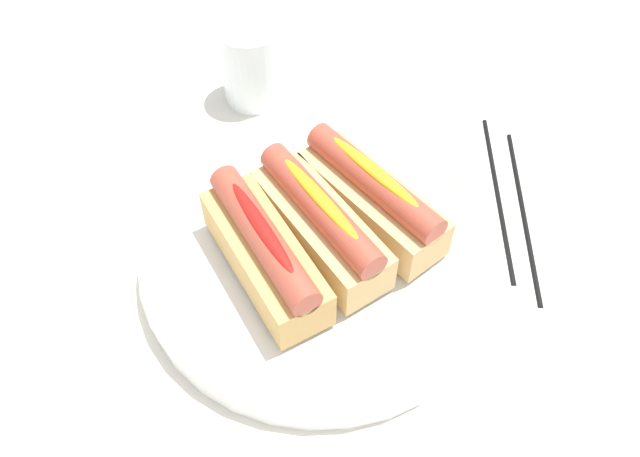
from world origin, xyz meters
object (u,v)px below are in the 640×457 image
at_px(water_glass, 253,68).
at_px(chopstick_far, 524,211).
at_px(serving_bowl, 320,252).
at_px(chopstick_near, 498,193).
at_px(hotdog_front, 372,196).
at_px(hotdog_back, 320,223).
at_px(hotdog_side, 264,251).

bearing_deg(water_glass, chopstick_far, -142.25).
xyz_separation_m(serving_bowl, chopstick_near, (0.02, -0.20, -0.01)).
bearing_deg(hotdog_front, chopstick_near, -87.22).
distance_m(serving_bowl, hotdog_front, 0.07).
height_order(hotdog_front, hotdog_back, same).
bearing_deg(chopstick_far, chopstick_near, 44.71).
relative_size(hotdog_front, hotdog_side, 1.01).
xyz_separation_m(serving_bowl, hotdog_side, (-0.01, 0.05, 0.04)).
bearing_deg(serving_bowl, water_glass, -2.08).
bearing_deg(water_glass, hotdog_front, -169.30).
distance_m(hotdog_front, hotdog_side, 0.11).
height_order(hotdog_side, chopstick_far, hotdog_side).
relative_size(water_glass, chopstick_far, 0.41).
bearing_deg(serving_bowl, hotdog_front, -76.29).
relative_size(serving_bowl, water_glass, 3.58).
height_order(serving_bowl, chopstick_far, serving_bowl).
bearing_deg(water_glass, hotdog_side, 166.55).
distance_m(serving_bowl, chopstick_far, 0.21).
bearing_deg(chopstick_near, hotdog_front, 114.69).
bearing_deg(hotdog_back, chopstick_far, -92.74).
xyz_separation_m(hotdog_front, water_glass, (0.24, 0.04, -0.02)).
xyz_separation_m(hotdog_front, hotdog_side, (-0.03, 0.11, 0.00)).
bearing_deg(chopstick_far, water_glass, 60.66).
bearing_deg(hotdog_side, serving_bowl, -76.29).
distance_m(water_glass, chopstick_far, 0.33).
relative_size(hotdog_side, chopstick_near, 0.71).
height_order(chopstick_near, chopstick_far, same).
xyz_separation_m(water_glass, chopstick_far, (-0.26, -0.20, -0.04)).
distance_m(hotdog_front, chopstick_far, 0.17).
bearing_deg(water_glass, hotdog_back, 177.92).
relative_size(serving_bowl, chopstick_near, 1.47).
xyz_separation_m(hotdog_side, chopstick_near, (0.03, -0.25, -0.06)).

